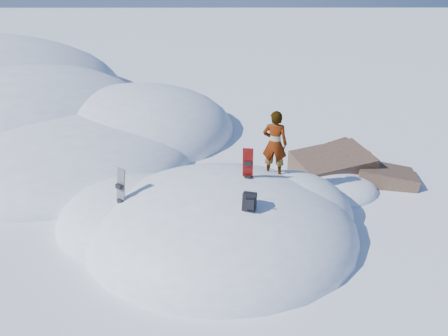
{
  "coord_description": "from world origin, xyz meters",
  "views": [
    {
      "loc": [
        0.01,
        -9.44,
        6.39
      ],
      "look_at": [
        0.06,
        0.3,
        1.75
      ],
      "focal_mm": 35.0,
      "sensor_mm": 36.0,
      "label": 1
    }
  ],
  "objects_px": {
    "snowboard_red": "(248,172)",
    "snowboard_dark": "(120,195)",
    "backpack": "(249,202)",
    "person": "(275,144)"
  },
  "relations": [
    {
      "from": "snowboard_red",
      "to": "backpack",
      "type": "height_order",
      "value": "snowboard_red"
    },
    {
      "from": "snowboard_dark",
      "to": "backpack",
      "type": "xyz_separation_m",
      "value": [
        3.09,
        -0.95,
        0.34
      ]
    },
    {
      "from": "snowboard_dark",
      "to": "person",
      "type": "relative_size",
      "value": 0.76
    },
    {
      "from": "snowboard_red",
      "to": "snowboard_dark",
      "type": "bearing_deg",
      "value": -164.86
    },
    {
      "from": "person",
      "to": "snowboard_dark",
      "type": "bearing_deg",
      "value": 33.16
    },
    {
      "from": "snowboard_dark",
      "to": "snowboard_red",
      "type": "bearing_deg",
      "value": 44.99
    },
    {
      "from": "snowboard_red",
      "to": "snowboard_dark",
      "type": "height_order",
      "value": "snowboard_red"
    },
    {
      "from": "snowboard_red",
      "to": "backpack",
      "type": "xyz_separation_m",
      "value": [
        -0.04,
        -1.41,
        -0.06
      ]
    },
    {
      "from": "snowboard_red",
      "to": "backpack",
      "type": "distance_m",
      "value": 1.41
    },
    {
      "from": "snowboard_red",
      "to": "person",
      "type": "bearing_deg",
      "value": 51.1
    }
  ]
}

